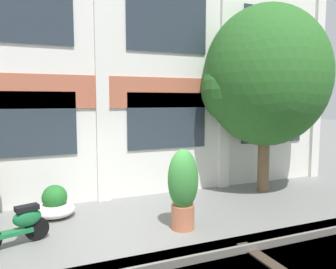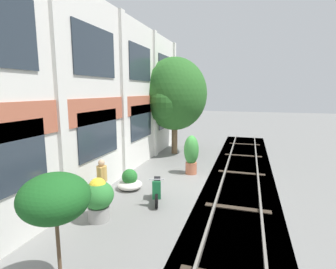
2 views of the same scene
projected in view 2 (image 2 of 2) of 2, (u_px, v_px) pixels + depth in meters
ground_plane at (181, 182)px, 11.09m from camera, size 80.00×80.00×0.00m
apartment_facade at (118, 97)px, 11.34m from camera, size 16.25×0.64×7.09m
rail_tracks at (240, 191)px, 10.41m from camera, size 23.89×2.80×0.43m
broadleaf_tree at (175, 96)px, 15.59m from camera, size 4.02×3.83×5.76m
potted_plant_low_pan at (55, 200)px, 4.70m from camera, size 1.27×1.27×2.36m
potted_plant_wide_bowl at (130, 181)px, 10.23m from camera, size 0.98×0.98×0.80m
potted_plant_fluted_column at (191, 153)px, 12.02m from camera, size 0.68×0.68×1.80m
potted_plant_glazed_jar at (98, 197)px, 7.68m from camera, size 0.92×0.92×1.31m
scooter_second_parked at (157, 189)px, 9.05m from camera, size 1.34×0.66×0.98m
resident_by_doorway at (102, 180)px, 8.82m from camera, size 0.49×0.34×1.54m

